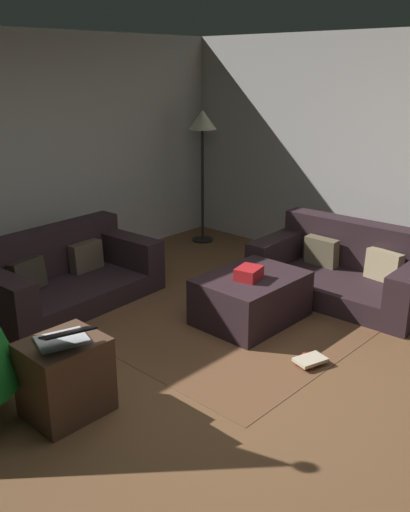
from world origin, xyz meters
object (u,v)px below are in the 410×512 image
object	(u,v)px
book_stack	(309,360)
ottoman	(251,298)
couch_left	(62,275)
gift_box	(249,273)
laptop	(64,337)
corner_lamp	(202,130)
couch_right	(348,270)
tv_remote	(248,275)
side_table	(65,377)

from	to	relation	value
book_stack	ottoman	bearing A→B (deg)	69.75
couch_left	gift_box	xyz separation A→B (m)	(0.84, -1.70, 0.23)
laptop	corner_lamp	size ratio (longest dim) A/B	0.28
couch_right	tv_remote	world-z (taller)	couch_right
ottoman	book_stack	distance (m)	0.92
tv_remote	side_table	distance (m)	1.97
gift_box	side_table	world-z (taller)	gift_box
gift_box	couch_left	bearing A→B (deg)	116.29
tv_remote	corner_lamp	distance (m)	2.70
couch_left	tv_remote	size ratio (longest dim) A/B	11.32
couch_left	tv_remote	bearing A→B (deg)	114.92
book_stack	corner_lamp	world-z (taller)	corner_lamp
side_table	couch_right	bearing A→B (deg)	-6.01
tv_remote	corner_lamp	size ratio (longest dim) A/B	0.09
ottoman	book_stack	xyz separation A→B (m)	(-0.31, -0.84, -0.19)
ottoman	side_table	bearing A→B (deg)	179.96
book_stack	couch_left	bearing A→B (deg)	103.64
tv_remote	book_stack	size ratio (longest dim) A/B	0.56
book_stack	side_table	bearing A→B (deg)	153.15
side_table	ottoman	bearing A→B (deg)	-0.04
couch_left	couch_right	world-z (taller)	couch_right
couch_right	corner_lamp	size ratio (longest dim) A/B	1.03
ottoman	gift_box	world-z (taller)	gift_box
side_table	book_stack	world-z (taller)	side_table
couch_right	corner_lamp	distance (m)	2.65
couch_right	laptop	distance (m)	3.19
couch_left	side_table	bearing A→B (deg)	53.87
gift_box	tv_remote	xyz separation A→B (m)	(0.06, 0.05, -0.04)
couch_left	side_table	distance (m)	1.98
couch_right	side_table	size ratio (longest dim) A/B	3.29
couch_left	laptop	bearing A→B (deg)	54.34
ottoman	corner_lamp	bearing A→B (deg)	53.63
couch_left	laptop	size ratio (longest dim) A/B	3.76
book_stack	corner_lamp	size ratio (longest dim) A/B	0.17
gift_box	side_table	distance (m)	1.91
laptop	book_stack	world-z (taller)	laptop
ottoman	couch_left	bearing A→B (deg)	118.90
ottoman	laptop	bearing A→B (deg)	-178.32
book_stack	corner_lamp	xyz separation A→B (m)	(1.79, 2.86, 1.43)
tv_remote	side_table	bearing A→B (deg)	-164.23
ottoman	corner_lamp	world-z (taller)	corner_lamp
gift_box	laptop	xyz separation A→B (m)	(-1.92, -0.03, 0.10)
corner_lamp	tv_remote	bearing A→B (deg)	-127.07
couch_right	side_table	bearing A→B (deg)	81.10
couch_right	laptop	xyz separation A→B (m)	(-3.16, 0.27, 0.33)
book_stack	couch_right	bearing A→B (deg)	19.26
side_table	laptop	xyz separation A→B (m)	(-0.02, -0.06, 0.33)
couch_left	couch_right	bearing A→B (deg)	132.49
tv_remote	side_table	size ratio (longest dim) A/B	0.30
couch_right	laptop	bearing A→B (deg)	82.21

